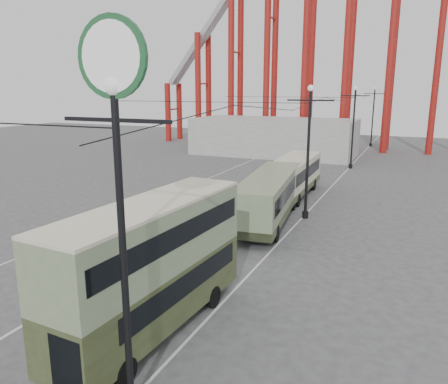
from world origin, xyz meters
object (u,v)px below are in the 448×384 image
at_px(single_decker_green, 269,196).
at_px(pedestrian, 123,256).
at_px(double_decker_bus, 152,261).
at_px(lamp_post_near, 116,138).
at_px(single_decker_cream, 294,175).

xyz_separation_m(single_decker_green, pedestrian, (-3.82, -11.44, -0.89)).
bearing_deg(double_decker_bus, lamp_post_near, -63.11).
height_order(single_decker_green, single_decker_cream, single_decker_green).
bearing_deg(single_decker_green, pedestrian, -115.56).
height_order(double_decker_bus, single_decker_green, double_decker_bus).
distance_m(double_decker_bus, single_decker_cream, 23.29).
distance_m(lamp_post_near, double_decker_bus, 6.53).
xyz_separation_m(double_decker_bus, single_decker_green, (-0.45, 15.20, -0.97)).
height_order(double_decker_bus, single_decker_cream, double_decker_bus).
bearing_deg(pedestrian, lamp_post_near, 96.76).
height_order(double_decker_bus, pedestrian, double_decker_bus).
height_order(single_decker_cream, pedestrian, single_decker_cream).
bearing_deg(double_decker_bus, single_decker_green, 95.21).
bearing_deg(single_decker_cream, double_decker_bus, -89.04).
xyz_separation_m(lamp_post_near, pedestrian, (-5.93, 7.59, -6.88)).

